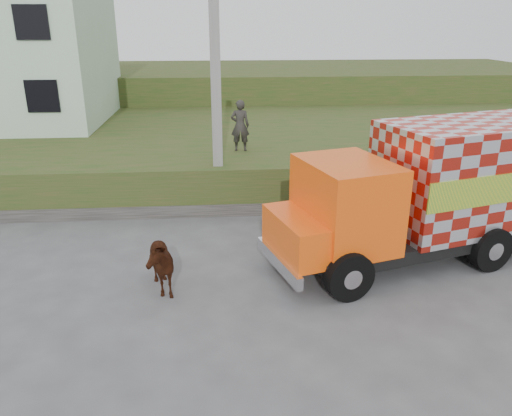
{
  "coord_description": "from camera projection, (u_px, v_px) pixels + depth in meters",
  "views": [
    {
      "loc": [
        -1.0,
        -10.56,
        5.74
      ],
      "look_at": [
        -0.07,
        1.22,
        1.3
      ],
      "focal_mm": 35.0,
      "sensor_mm": 36.0,
      "label": 1
    }
  ],
  "objects": [
    {
      "name": "ground",
      "position": [
        263.0,
        276.0,
        11.95
      ],
      "size": [
        120.0,
        120.0,
        0.0
      ],
      "primitive_type": "plane",
      "color": "#474749",
      "rests_on": "ground"
    },
    {
      "name": "embankment",
      "position": [
        241.0,
        147.0,
        21.02
      ],
      "size": [
        40.0,
        12.0,
        1.5
      ],
      "primitive_type": "cube",
      "color": "#244717",
      "rests_on": "ground"
    },
    {
      "name": "embankment_far",
      "position": [
        232.0,
        92.0,
        31.95
      ],
      "size": [
        40.0,
        12.0,
        3.0
      ],
      "primitive_type": "cube",
      "color": "#244717",
      "rests_on": "ground"
    },
    {
      "name": "retaining_strip",
      "position": [
        187.0,
        209.0,
        15.65
      ],
      "size": [
        16.0,
        0.5,
        0.4
      ],
      "primitive_type": "cube",
      "color": "#595651",
      "rests_on": "ground"
    },
    {
      "name": "utility_pole",
      "position": [
        216.0,
        81.0,
        14.74
      ],
      "size": [
        1.2,
        0.3,
        8.0
      ],
      "color": "gray",
      "rests_on": "ground"
    },
    {
      "name": "cargo_truck",
      "position": [
        437.0,
        191.0,
        12.42
      ],
      "size": [
        8.06,
        4.45,
        3.43
      ],
      "rotation": [
        0.0,
        0.0,
        0.28
      ],
      "color": "black",
      "rests_on": "ground"
    },
    {
      "name": "cow",
      "position": [
        156.0,
        263.0,
        11.15
      ],
      "size": [
        1.22,
        1.75,
        1.35
      ],
      "primitive_type": "imported",
      "rotation": [
        0.0,
        0.0,
        0.34
      ],
      "color": "black",
      "rests_on": "ground"
    },
    {
      "name": "pedestrian",
      "position": [
        240.0,
        126.0,
        17.11
      ],
      "size": [
        0.66,
        0.45,
        1.75
      ],
      "primitive_type": "imported",
      "rotation": [
        0.0,
        0.0,
        3.09
      ],
      "color": "#2C2927",
      "rests_on": "embankment"
    }
  ]
}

